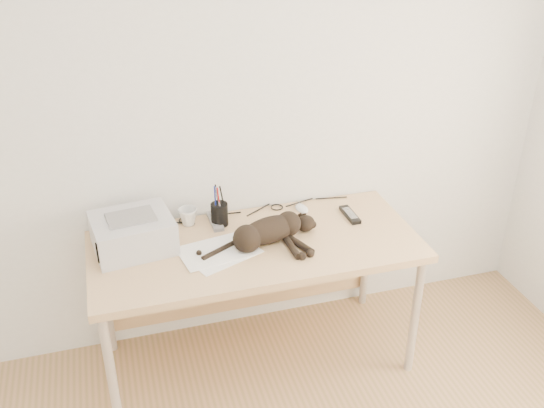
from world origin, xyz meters
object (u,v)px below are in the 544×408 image
object	(u,v)px
desk	(252,257)
cat	(267,233)
mug	(188,217)
pen_cup	(219,214)
printer	(133,233)
mouse	(302,207)

from	to	relation	value
desk	cat	size ratio (longest dim) A/B	2.60
desk	mug	distance (m)	0.38
pen_cup	printer	bearing A→B (deg)	-166.90
mouse	desk	bearing A→B (deg)	-157.72
printer	cat	distance (m)	0.64
printer	mug	bearing A→B (deg)	27.37
cat	pen_cup	xyz separation A→B (m)	(-0.18, 0.24, 0.00)
printer	desk	bearing A→B (deg)	-3.78
cat	mouse	world-z (taller)	cat
printer	mug	xyz separation A→B (m)	(0.29, 0.15, -0.04)
cat	mug	bearing A→B (deg)	125.20
desk	mouse	xyz separation A→B (m)	(0.32, 0.17, 0.15)
desk	mug	bearing A→B (deg)	146.91
mug	pen_cup	distance (m)	0.16
desk	printer	size ratio (longest dim) A/B	3.96
cat	mug	world-z (taller)	cat
mug	mouse	world-z (taller)	mug
cat	mouse	xyz separation A→B (m)	(0.27, 0.28, -0.04)
pen_cup	mug	bearing A→B (deg)	163.60
desk	cat	world-z (taller)	cat
printer	mug	world-z (taller)	printer
pen_cup	mouse	distance (m)	0.46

